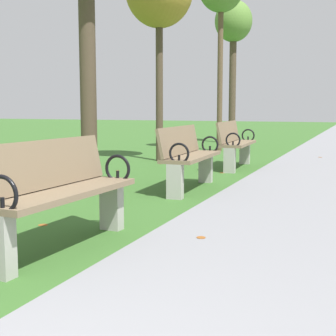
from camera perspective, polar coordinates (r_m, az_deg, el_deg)
The scene contains 5 objects.
park_bench_2 at distance 4.11m, azimuth -12.59°, elevation -2.64°, with size 0.54×1.62×0.90m.
park_bench_3 at distance 6.93m, azimuth 2.39°, elevation 1.44°, with size 0.53×1.62×0.90m.
park_bench_4 at distance 9.50m, azimuth 7.83°, elevation 2.91°, with size 0.55×1.62×0.90m.
tree_5 at distance 16.27m, azimuth 7.62°, elevation 15.97°, with size 1.18×1.18×4.53m.
scattered_leaves at distance 6.28m, azimuth 8.55°, elevation -3.59°, with size 5.60×11.48×0.02m.
Camera 1 is at (1.80, -0.47, 1.17)m, focal length 52.37 mm.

